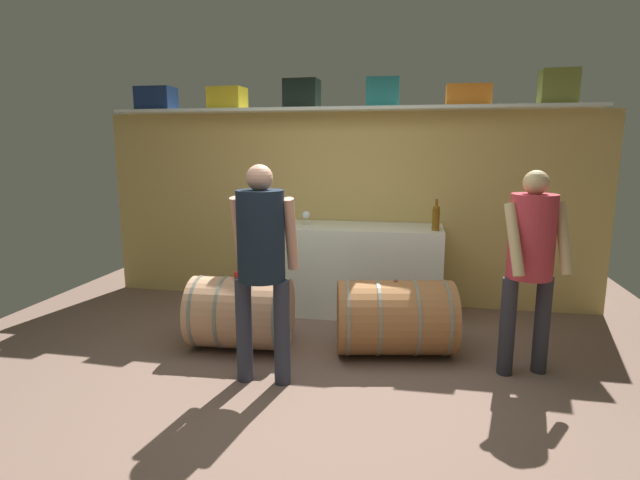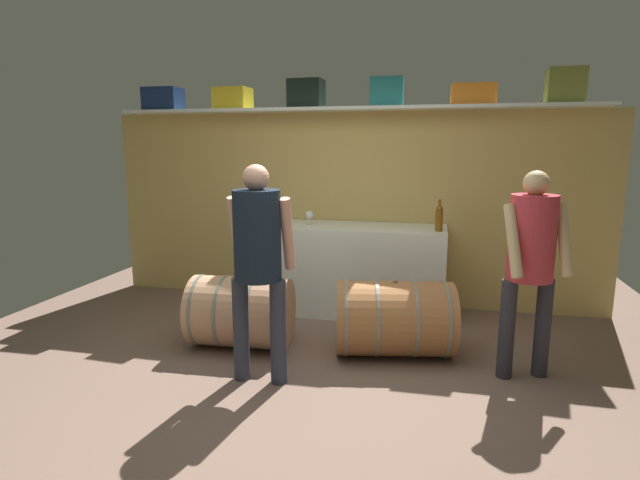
# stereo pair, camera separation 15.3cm
# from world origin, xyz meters

# --- Properties ---
(ground_plane) EXTENTS (6.57, 7.63, 0.02)m
(ground_plane) POSITION_xyz_m (0.00, 0.55, -0.01)
(ground_plane) COLOR #735A4D
(back_wall_panel) EXTENTS (5.37, 0.10, 2.06)m
(back_wall_panel) POSITION_xyz_m (0.00, 2.21, 1.03)
(back_wall_panel) COLOR tan
(back_wall_panel) RESTS_ON ground
(high_shelf_board) EXTENTS (4.94, 0.40, 0.03)m
(high_shelf_board) POSITION_xyz_m (0.00, 2.06, 2.07)
(high_shelf_board) COLOR white
(high_shelf_board) RESTS_ON back_wall_panel
(toolcase_navy) EXTENTS (0.40, 0.29, 0.25)m
(toolcase_navy) POSITION_xyz_m (-2.07, 2.06, 2.21)
(toolcase_navy) COLOR navy
(toolcase_navy) RESTS_ON high_shelf_board
(toolcase_yellow) EXTENTS (0.38, 0.29, 0.23)m
(toolcase_yellow) POSITION_xyz_m (-1.25, 2.06, 2.20)
(toolcase_yellow) COLOR yellow
(toolcase_yellow) RESTS_ON high_shelf_board
(toolcase_black) EXTENTS (0.36, 0.27, 0.29)m
(toolcase_black) POSITION_xyz_m (-0.44, 2.06, 2.23)
(toolcase_black) COLOR black
(toolcase_black) RESTS_ON high_shelf_board
(toolcase_teal) EXTENTS (0.33, 0.29, 0.28)m
(toolcase_teal) POSITION_xyz_m (0.40, 2.06, 2.23)
(toolcase_teal) COLOR #1F7978
(toolcase_teal) RESTS_ON high_shelf_board
(toolcase_orange) EXTENTS (0.42, 0.27, 0.20)m
(toolcase_orange) POSITION_xyz_m (1.23, 2.06, 2.19)
(toolcase_orange) COLOR orange
(toolcase_orange) RESTS_ON high_shelf_board
(toolcase_olive) EXTENTS (0.34, 0.32, 0.32)m
(toolcase_olive) POSITION_xyz_m (2.04, 2.06, 2.25)
(toolcase_olive) COLOR olive
(toolcase_olive) RESTS_ON high_shelf_board
(work_cabinet) EXTENTS (1.73, 0.67, 0.90)m
(work_cabinet) POSITION_xyz_m (0.18, 1.82, 0.45)
(work_cabinet) COLOR white
(work_cabinet) RESTS_ON ground
(wine_bottle_amber) EXTENTS (0.07, 0.07, 0.30)m
(wine_bottle_amber) POSITION_xyz_m (0.96, 1.68, 1.03)
(wine_bottle_amber) COLOR brown
(wine_bottle_amber) RESTS_ON work_cabinet
(wine_glass) EXTENTS (0.08, 0.08, 0.14)m
(wine_glass) POSITION_xyz_m (-0.34, 1.80, 1.00)
(wine_glass) COLOR white
(wine_glass) RESTS_ON work_cabinet
(wine_barrel_near) EXTENTS (0.86, 0.65, 0.62)m
(wine_barrel_near) POSITION_xyz_m (-0.67, 0.70, 0.31)
(wine_barrel_near) COLOR tan
(wine_barrel_near) RESTS_ON ground
(wine_barrel_far) EXTENTS (1.04, 0.77, 0.63)m
(wine_barrel_far) POSITION_xyz_m (0.63, 0.81, 0.31)
(wine_barrel_far) COLOR #A1683B
(wine_barrel_far) RESTS_ON ground
(tasting_cup) EXTENTS (0.06, 0.06, 0.05)m
(tasting_cup) POSITION_xyz_m (-0.68, 0.70, 0.64)
(tasting_cup) COLOR red
(tasting_cup) RESTS_ON wine_barrel_near
(winemaker_pouring) EXTENTS (0.51, 0.45, 1.53)m
(winemaker_pouring) POSITION_xyz_m (1.60, 0.62, 0.94)
(winemaker_pouring) COLOR #2B2A32
(winemaker_pouring) RESTS_ON ground
(visitor_tasting) EXTENTS (0.46, 0.37, 1.58)m
(visitor_tasting) POSITION_xyz_m (-0.29, 0.12, 0.97)
(visitor_tasting) COLOR #2D313F
(visitor_tasting) RESTS_ON ground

